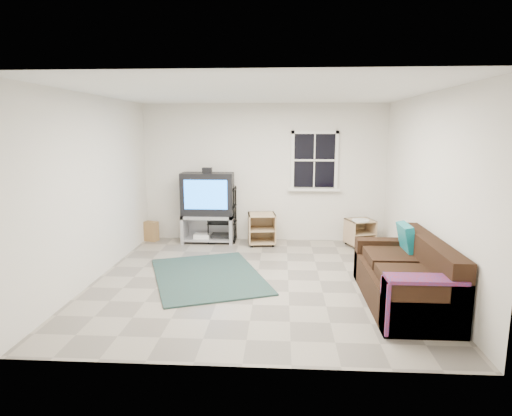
# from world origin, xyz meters

# --- Properties ---
(room) EXTENTS (4.60, 4.62, 4.60)m
(room) POSITION_xyz_m (0.95, 2.27, 1.48)
(room) COLOR gray
(room) RESTS_ON ground
(tv_unit) EXTENTS (0.97, 0.48, 1.42)m
(tv_unit) POSITION_xyz_m (-1.05, 2.04, 0.78)
(tv_unit) COLOR #A1A1A9
(tv_unit) RESTS_ON ground
(av_rack) EXTENTS (0.53, 0.38, 1.06)m
(av_rack) POSITION_xyz_m (-0.79, 2.09, 0.46)
(av_rack) COLOR black
(av_rack) RESTS_ON ground
(side_table_left) EXTENTS (0.55, 0.55, 0.58)m
(side_table_left) POSITION_xyz_m (-0.03, 1.95, 0.31)
(side_table_left) COLOR tan
(side_table_left) RESTS_ON ground
(side_table_right) EXTENTS (0.56, 0.56, 0.52)m
(side_table_right) POSITION_xyz_m (1.77, 1.93, 0.29)
(side_table_right) COLOR tan
(side_table_right) RESTS_ON ground
(sofa) EXTENTS (0.86, 1.95, 0.89)m
(sofa) POSITION_xyz_m (1.88, -0.73, 0.31)
(sofa) COLOR black
(sofa) RESTS_ON ground
(shag_rug) EXTENTS (2.09, 2.41, 0.02)m
(shag_rug) POSITION_xyz_m (-0.72, 0.09, 0.01)
(shag_rug) COLOR #2E2014
(shag_rug) RESTS_ON ground
(paper_bag) EXTENTS (0.30, 0.24, 0.37)m
(paper_bag) POSITION_xyz_m (-2.17, 2.05, 0.19)
(paper_bag) COLOR #9A7545
(paper_bag) RESTS_ON ground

